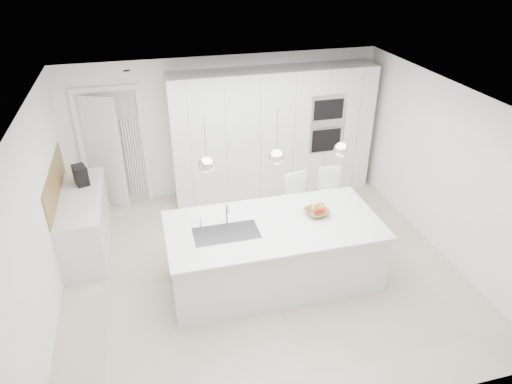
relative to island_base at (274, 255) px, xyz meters
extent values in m
plane|color=#C0B59C|center=(-0.10, 0.30, -0.43)|extent=(5.50, 5.50, 0.00)
plane|color=white|center=(-0.10, 2.80, 0.82)|extent=(5.50, 0.00, 5.50)
plane|color=white|center=(-2.85, 0.30, 0.82)|extent=(0.00, 5.00, 5.00)
plane|color=white|center=(-0.10, 0.30, 2.07)|extent=(5.50, 5.50, 0.00)
cube|color=silver|center=(0.70, 2.50, 0.72)|extent=(3.60, 0.60, 2.30)
cube|color=white|center=(-2.30, 2.72, 0.57)|extent=(0.76, 0.38, 2.00)
cube|color=silver|center=(-2.55, 1.50, 0.00)|extent=(0.60, 1.80, 0.86)
cube|color=white|center=(-2.55, 1.50, 0.45)|extent=(0.62, 1.82, 0.04)
cube|color=olive|center=(-2.84, 1.50, 0.72)|extent=(0.02, 1.80, 0.50)
cube|color=silver|center=(0.00, 0.00, 0.00)|extent=(2.80, 1.20, 0.86)
cube|color=white|center=(0.00, 0.05, 0.45)|extent=(2.84, 1.40, 0.04)
cylinder|color=white|center=(-0.60, 0.20, 0.62)|extent=(0.02, 0.02, 0.30)
sphere|color=white|center=(-0.85, 0.00, 1.47)|extent=(0.20, 0.20, 0.20)
sphere|color=white|center=(0.00, 0.00, 1.47)|extent=(0.20, 0.20, 0.20)
sphere|color=white|center=(0.85, 0.00, 1.47)|extent=(0.20, 0.20, 0.20)
imported|color=olive|center=(0.63, 0.12, 0.51)|extent=(0.40, 0.40, 0.08)
cube|color=black|center=(-2.53, 1.87, 0.62)|extent=(0.26, 0.32, 0.29)
sphere|color=red|center=(0.69, 0.12, 0.54)|extent=(0.07, 0.07, 0.07)
sphere|color=red|center=(0.62, 0.10, 0.54)|extent=(0.08, 0.08, 0.08)
torus|color=yellow|center=(0.65, 0.14, 0.59)|extent=(0.24, 0.17, 0.22)
camera|label=1|loc=(-1.49, -4.77, 3.80)|focal=32.00mm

